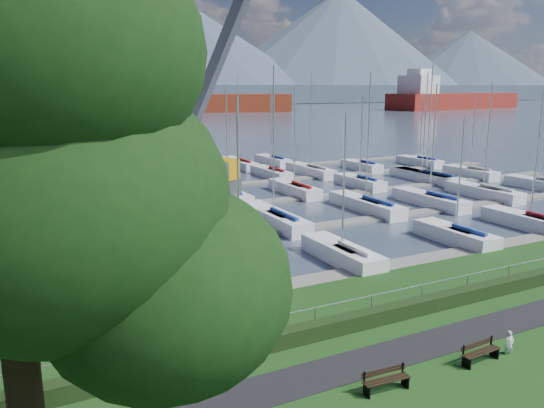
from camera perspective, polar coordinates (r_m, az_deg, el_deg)
path at (r=23.87m, az=17.06°, el=-14.06°), size 160.00×2.00×0.04m
water at (r=278.71m, az=-24.09°, el=9.15°), size 800.00×540.00×0.20m
hedge at (r=25.46m, az=13.00°, el=-11.26°), size 80.00×0.70×0.70m
fence at (r=25.41m, az=12.51°, el=-9.20°), size 80.00×0.04×0.04m
foothill at (r=348.45m, az=-24.86°, el=10.59°), size 900.00×80.00×12.00m
mountains at (r=424.86m, az=-24.82°, el=16.24°), size 1190.00×360.00×115.00m
docks at (r=47.86m, az=-7.61°, el=-0.55°), size 90.00×41.60×0.25m
bench_left at (r=19.97m, az=12.14°, el=-18.00°), size 1.83×0.56×0.85m
bench_right at (r=22.78m, az=21.47°, el=-14.60°), size 1.82×0.52×0.85m
person at (r=23.76m, az=24.18°, el=-13.28°), size 0.44×0.30×1.14m
tree at (r=10.59m, az=-25.72°, el=1.51°), size 9.46×9.09×13.59m
crane at (r=48.90m, az=-6.08°, el=6.37°), size 7.97×12.81×22.35m
cargo_ship_mid at (r=240.13m, az=-9.87°, el=10.64°), size 89.92×38.39×21.50m
cargo_ship_east at (r=288.26m, az=18.63°, el=10.46°), size 88.09×31.94×21.50m
sailboat_fleet at (r=48.51m, az=-12.59°, el=6.13°), size 75.48×50.08×13.54m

